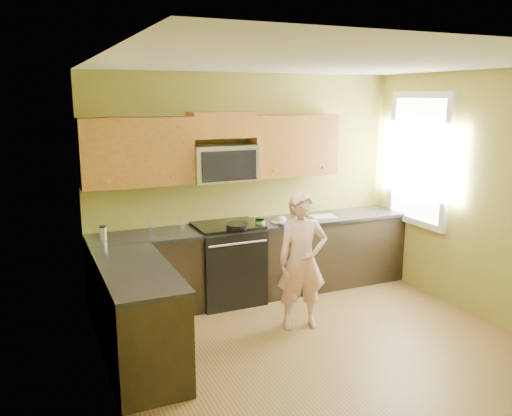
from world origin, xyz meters
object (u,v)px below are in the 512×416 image
woman (302,261)px  travel_mug (104,240)px  frying_pan (237,229)px  stove (228,263)px  microwave (223,181)px  butter_tub (260,225)px

woman → travel_mug: 2.12m
frying_pan → stove: bearing=97.4°
microwave → travel_mug: size_ratio=4.71×
microwave → frying_pan: (0.02, -0.37, -0.50)m
stove → frying_pan: 0.53m
woman → frying_pan: size_ratio=3.36×
frying_pan → butter_tub: size_ratio=3.61×
travel_mug → woman: bearing=-27.3°
stove → travel_mug: (-1.42, -0.03, 0.45)m
butter_tub → woman: bearing=-85.4°
stove → frying_pan: bearing=-84.2°
microwave → frying_pan: microwave is taller
frying_pan → travel_mug: bearing=173.3°
microwave → frying_pan: 0.62m
frying_pan → travel_mug: travel_mug is taller
microwave → travel_mug: bearing=-173.8°
microwave → stove: bearing=-90.0°
microwave → woman: size_ratio=0.52×
microwave → woman: bearing=-68.1°
butter_tub → stove: bearing=166.0°
stove → butter_tub: butter_tub is taller
microwave → frying_pan: size_ratio=1.75×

